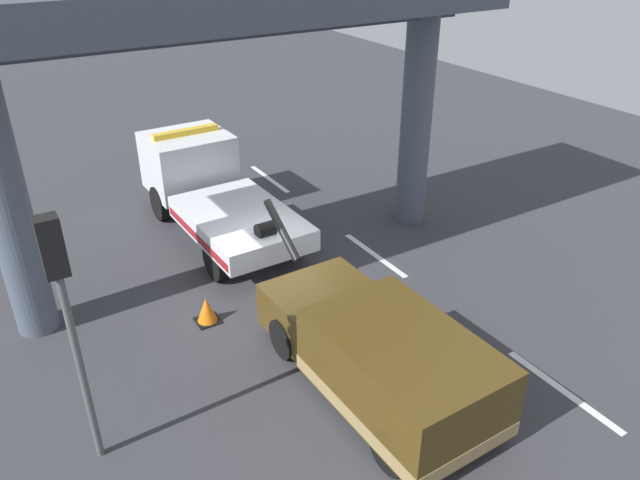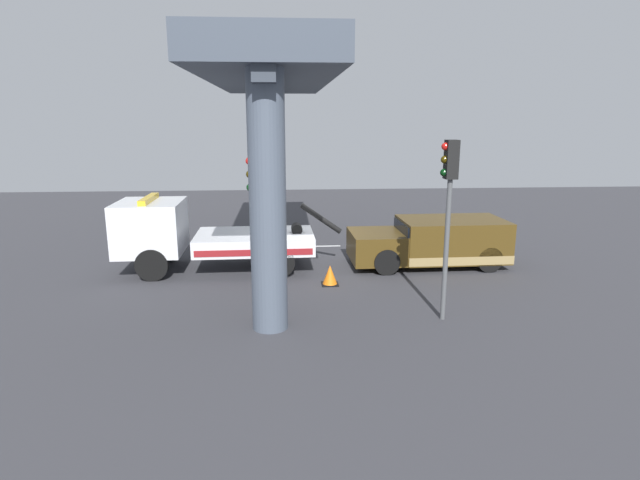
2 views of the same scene
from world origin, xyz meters
name	(u,v)px [view 1 (image 1 of 2)]	position (x,y,z in m)	size (l,w,h in m)	color
ground_plane	(275,289)	(0.00, 0.00, -0.05)	(60.00, 40.00, 0.10)	#38383D
lane_stripe_west	(563,390)	(-6.00, -2.95, 0.00)	(2.60, 0.16, 0.01)	silver
lane_stripe_mid	(375,255)	(0.00, -2.95, 0.00)	(2.60, 0.16, 0.01)	silver
lane_stripe_east	(269,179)	(6.00, -2.95, 0.00)	(2.60, 0.16, 0.01)	silver
tow_truck_white	(209,187)	(3.80, 0.02, 1.20)	(7.27, 2.51, 2.46)	white
towed_van_green	(381,358)	(-4.19, 0.00, 0.78)	(5.24, 2.30, 1.58)	#4C3814
overpass_structure	(238,31)	(1.27, 0.00, 5.70)	(3.60, 12.18, 6.74)	#4C5666
traffic_light_near	(62,292)	(-2.98, 4.85, 3.20)	(0.39, 0.32, 4.39)	#515456
traffic_light_far	(18,194)	(1.52, 4.85, 2.98)	(0.39, 0.32, 4.08)	#515456
traffic_cone_orange	(207,310)	(-0.45, 1.91, 0.29)	(0.51, 0.51, 0.60)	orange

